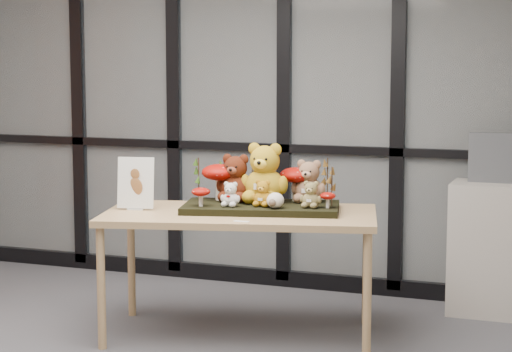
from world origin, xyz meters
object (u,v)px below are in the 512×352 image
at_px(plush_cream_hedgehog, 275,200).
at_px(mushroom_front_left, 201,196).
at_px(display_table, 240,223).
at_px(diorama_tray, 261,208).
at_px(bear_beige_small, 311,193).
at_px(mushroom_back_right, 296,182).
at_px(cabinet, 501,249).
at_px(bear_white_bow, 231,193).
at_px(mushroom_back_left, 220,180).
at_px(mushroom_front_right, 328,199).
at_px(bear_tan_back, 309,179).
at_px(bear_brown_medium, 236,175).
at_px(sign_holder, 136,185).
at_px(bear_pooh_yellow, 265,170).
at_px(bear_small_yellow, 263,192).
at_px(monitor, 505,158).

relative_size(plush_cream_hedgehog, mushroom_front_left, 0.83).
bearing_deg(display_table, diorama_tray, 26.57).
bearing_deg(bear_beige_small, mushroom_back_right, 112.92).
height_order(bear_beige_small, cabinet, bear_beige_small).
bearing_deg(diorama_tray, bear_white_bow, -149.06).
distance_m(plush_cream_hedgehog, mushroom_back_left, 0.48).
xyz_separation_m(mushroom_front_right, cabinet, (0.93, 0.96, -0.43)).
bearing_deg(bear_tan_back, mushroom_front_right, -61.26).
bearing_deg(mushroom_front_left, mushroom_back_right, 40.41).
relative_size(bear_tan_back, bear_beige_small, 1.64).
bearing_deg(mushroom_back_left, diorama_tray, -12.80).
distance_m(bear_brown_medium, cabinet, 1.87).
xyz_separation_m(diorama_tray, cabinet, (1.36, 0.96, -0.35)).
distance_m(mushroom_front_right, sign_holder, 1.20).
relative_size(bear_pooh_yellow, bear_small_yellow, 2.29).
height_order(bear_pooh_yellow, bear_tan_back, bear_pooh_yellow).
height_order(display_table, bear_beige_small, bear_beige_small).
height_order(mushroom_back_left, mushroom_front_left, mushroom_back_left).
xyz_separation_m(bear_pooh_yellow, mushroom_front_right, (0.43, -0.08, -0.15)).
relative_size(bear_small_yellow, bear_white_bow, 1.08).
bearing_deg(display_table, bear_pooh_yellow, 44.43).
bearing_deg(mushroom_front_left, monitor, 35.26).
height_order(mushroom_front_left, mushroom_front_right, mushroom_front_left).
xyz_separation_m(bear_pooh_yellow, bear_brown_medium, (-0.20, -0.00, -0.04)).
bearing_deg(sign_holder, bear_beige_small, -0.32).
height_order(diorama_tray, monitor, monitor).
distance_m(bear_small_yellow, mushroom_back_left, 0.37).
distance_m(bear_brown_medium, mushroom_front_right, 0.64).
distance_m(bear_pooh_yellow, mushroom_back_right, 0.23).
height_order(display_table, bear_tan_back, bear_tan_back).
relative_size(bear_pooh_yellow, sign_holder, 1.25).
height_order(bear_beige_small, mushroom_back_left, mushroom_back_left).
bearing_deg(bear_brown_medium, sign_holder, -164.96).
bearing_deg(bear_brown_medium, diorama_tray, -34.45).
bearing_deg(mushroom_front_left, bear_white_bow, 18.99).
relative_size(bear_beige_small, mushroom_back_left, 0.70).
bearing_deg(mushroom_front_left, sign_holder, -176.23).
relative_size(bear_brown_medium, bear_beige_small, 1.83).
bearing_deg(mushroom_back_left, cabinet, 28.16).
bearing_deg(bear_white_bow, monitor, 22.67).
xyz_separation_m(bear_pooh_yellow, bear_beige_small, (0.33, -0.09, -0.12)).
bearing_deg(bear_small_yellow, bear_brown_medium, 134.26).
bearing_deg(bear_small_yellow, bear_pooh_yellow, 91.27).
bearing_deg(bear_small_yellow, bear_tan_back, 36.92).
bearing_deg(mushroom_front_right, mushroom_back_left, 174.53).
relative_size(display_table, mushroom_front_left, 14.27).
bearing_deg(display_table, bear_brown_medium, 105.48).
xyz_separation_m(bear_brown_medium, mushroom_back_left, (-0.11, -0.00, -0.04)).
height_order(bear_white_bow, mushroom_front_right, bear_white_bow).
relative_size(bear_brown_medium, bear_small_yellow, 1.82).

